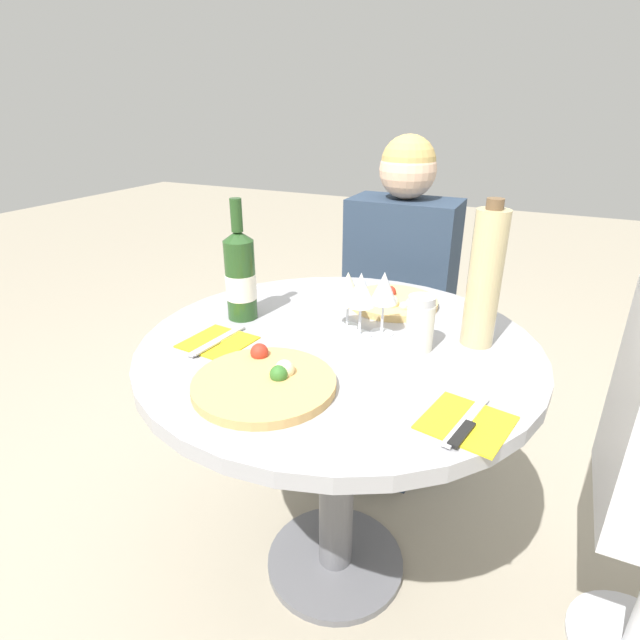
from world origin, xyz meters
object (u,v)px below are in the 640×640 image
object	(u,v)px
dining_table	(338,390)
pizza_large	(265,382)
wine_bottle	(240,275)
tall_carafe	(485,279)
seated_diner	(391,323)
chair_behind_diner	(401,328)

from	to	relation	value
dining_table	pizza_large	world-z (taller)	pizza_large
pizza_large	wine_bottle	xyz separation A→B (m)	(-0.25, 0.29, 0.11)
dining_table	pizza_large	xyz separation A→B (m)	(-0.05, -0.27, 0.15)
dining_table	wine_bottle	distance (m)	0.40
tall_carafe	wine_bottle	bearing A→B (deg)	-169.57
dining_table	tall_carafe	world-z (taller)	tall_carafe
tall_carafe	pizza_large	bearing A→B (deg)	-132.00
seated_diner	wine_bottle	bearing A→B (deg)	68.73
dining_table	pizza_large	size ratio (longest dim) A/B	3.29
seated_diner	pizza_large	xyz separation A→B (m)	(0.01, -0.91, 0.23)
wine_bottle	chair_behind_diner	bearing A→B (deg)	72.51
pizza_large	wine_bottle	distance (m)	0.40
wine_bottle	dining_table	bearing A→B (deg)	-4.40
pizza_large	tall_carafe	xyz separation A→B (m)	(0.36, 0.40, 0.16)
dining_table	pizza_large	distance (m)	0.31
chair_behind_diner	pizza_large	world-z (taller)	chair_behind_diner
chair_behind_diner	wine_bottle	world-z (taller)	wine_bottle
dining_table	chair_behind_diner	bearing A→B (deg)	94.26
pizza_large	tall_carafe	world-z (taller)	tall_carafe
dining_table	seated_diner	world-z (taller)	seated_diner
dining_table	wine_bottle	bearing A→B (deg)	175.60
chair_behind_diner	wine_bottle	size ratio (longest dim) A/B	2.94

